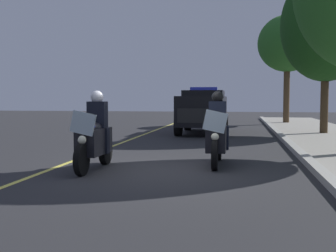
{
  "coord_description": "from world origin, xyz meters",
  "views": [
    {
      "loc": [
        8.89,
        1.67,
        1.55
      ],
      "look_at": [
        -0.75,
        0.0,
        0.9
      ],
      "focal_mm": 44.62,
      "sensor_mm": 36.0,
      "label": 1
    }
  ],
  "objects_px": {
    "police_motorcycle_lead_right": "(217,135)",
    "police_suv": "(203,109)",
    "tree_behind_suv": "(287,44)",
    "police_motorcycle_lead_left": "(95,137)",
    "tree_far_back": "(326,26)"
  },
  "relations": [
    {
      "from": "police_suv",
      "to": "tree_behind_suv",
      "type": "relative_size",
      "value": 0.76
    },
    {
      "from": "police_motorcycle_lead_right",
      "to": "police_suv",
      "type": "bearing_deg",
      "value": -173.0
    },
    {
      "from": "police_motorcycle_lead_left",
      "to": "police_suv",
      "type": "relative_size",
      "value": 0.44
    },
    {
      "from": "police_suv",
      "to": "tree_far_back",
      "type": "distance_m",
      "value": 6.19
    },
    {
      "from": "police_motorcycle_lead_right",
      "to": "tree_behind_suv",
      "type": "bearing_deg",
      "value": 168.7
    },
    {
      "from": "police_motorcycle_lead_right",
      "to": "police_motorcycle_lead_left",
      "type": "bearing_deg",
      "value": -66.94
    },
    {
      "from": "tree_far_back",
      "to": "police_motorcycle_lead_right",
      "type": "bearing_deg",
      "value": -24.78
    },
    {
      "from": "police_suv",
      "to": "police_motorcycle_lead_right",
      "type": "bearing_deg",
      "value": 7.0
    },
    {
      "from": "tree_behind_suv",
      "to": "tree_far_back",
      "type": "bearing_deg",
      "value": 5.48
    },
    {
      "from": "tree_far_back",
      "to": "police_motorcycle_lead_left",
      "type": "bearing_deg",
      "value": -33.99
    },
    {
      "from": "police_suv",
      "to": "tree_behind_suv",
      "type": "distance_m",
      "value": 9.45
    },
    {
      "from": "police_motorcycle_lead_right",
      "to": "tree_far_back",
      "type": "xyz_separation_m",
      "value": [
        -8.68,
        4.01,
        3.87
      ]
    },
    {
      "from": "police_motorcycle_lead_left",
      "to": "police_suv",
      "type": "distance_m",
      "value": 10.09
    },
    {
      "from": "police_motorcycle_lead_right",
      "to": "police_suv",
      "type": "distance_m",
      "value": 8.94
    },
    {
      "from": "tree_far_back",
      "to": "tree_behind_suv",
      "type": "height_order",
      "value": "tree_far_back"
    }
  ]
}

